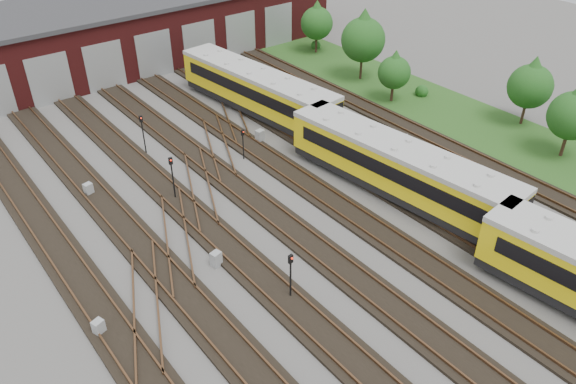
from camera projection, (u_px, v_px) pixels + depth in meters
ground at (391, 273)px, 31.39m from camera, size 120.00×120.00×0.00m
track_network at (381, 267)px, 31.63m from camera, size 30.40×70.00×0.33m
maintenance_shed at (98, 35)px, 55.74m from camera, size 51.00×12.50×6.35m
grass_verge at (459, 117)px, 47.67m from camera, size 8.00×55.00×0.05m
metro_train at (399, 168)px, 36.73m from camera, size 4.69×48.89×3.45m
signal_mast_0 at (291, 271)px, 28.72m from camera, size 0.27×0.25×2.93m
signal_mast_1 at (143, 130)px, 41.53m from camera, size 0.25×0.24×3.08m
signal_mast_2 at (172, 173)px, 36.31m from camera, size 0.26×0.25×3.20m
signal_mast_3 at (243, 140)px, 40.97m from camera, size 0.24×0.23×2.42m
relay_cabinet_0 at (99, 328)px, 27.43m from camera, size 0.64×0.58×0.88m
relay_cabinet_1 at (89, 189)px, 37.61m from camera, size 0.62×0.56×0.89m
relay_cabinet_2 at (216, 259)px, 31.64m from camera, size 0.65×0.59×0.94m
relay_cabinet_3 at (260, 136)px, 43.76m from camera, size 0.69×0.61×1.02m
relay_cabinet_4 at (404, 142)px, 42.85m from camera, size 0.80×0.74×1.09m
tree_0 at (364, 34)px, 52.16m from camera, size 4.14×4.14×6.85m
tree_1 at (317, 19)px, 58.73m from camera, size 3.38×3.38×5.61m
tree_2 at (531, 81)px, 44.52m from camera, size 3.54×3.54×5.86m
tree_3 at (395, 69)px, 48.69m from camera, size 2.86×2.86×4.74m
tree_4 at (574, 110)px, 40.11m from camera, size 3.54×3.54×5.87m
bush_1 at (422, 90)px, 51.03m from camera, size 1.18×1.18×1.18m
bush_2 at (316, 44)px, 61.51m from camera, size 1.06×1.06×1.06m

